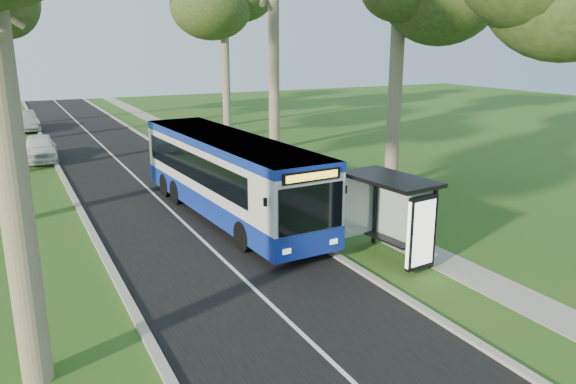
# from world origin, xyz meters

# --- Properties ---
(ground) EXTENTS (120.00, 120.00, 0.00)m
(ground) POSITION_xyz_m (0.00, 0.00, 0.00)
(ground) COLOR #2B581B
(ground) RESTS_ON ground
(road) EXTENTS (7.00, 100.00, 0.02)m
(road) POSITION_xyz_m (-3.50, 10.00, 0.01)
(road) COLOR black
(road) RESTS_ON ground
(kerb_east) EXTENTS (0.25, 100.00, 0.12)m
(kerb_east) POSITION_xyz_m (0.00, 10.00, 0.06)
(kerb_east) COLOR #9E9B93
(kerb_east) RESTS_ON ground
(kerb_west) EXTENTS (0.25, 100.00, 0.12)m
(kerb_west) POSITION_xyz_m (-7.00, 10.00, 0.06)
(kerb_west) COLOR #9E9B93
(kerb_west) RESTS_ON ground
(centre_line) EXTENTS (0.12, 100.00, 0.00)m
(centre_line) POSITION_xyz_m (-3.50, 10.00, 0.02)
(centre_line) COLOR white
(centre_line) RESTS_ON road
(footpath) EXTENTS (1.50, 100.00, 0.02)m
(footpath) POSITION_xyz_m (3.00, 10.00, 0.01)
(footpath) COLOR gray
(footpath) RESTS_ON ground
(bus) EXTENTS (3.38, 12.81, 3.36)m
(bus) POSITION_xyz_m (-1.58, 4.99, 1.74)
(bus) COLOR silver
(bus) RESTS_ON ground
(bus_stop_sign) EXTENTS (0.09, 0.32, 2.29)m
(bus_stop_sign) POSITION_xyz_m (0.30, -0.39, 1.45)
(bus_stop_sign) COLOR gray
(bus_stop_sign) RESTS_ON ground
(bus_shelter) EXTENTS (2.13, 3.45, 2.81)m
(bus_shelter) POSITION_xyz_m (1.62, -2.19, 1.99)
(bus_shelter) COLOR black
(bus_shelter) RESTS_ON ground
(litter_bin) EXTENTS (0.60, 0.60, 1.05)m
(litter_bin) POSITION_xyz_m (1.87, 4.56, 0.53)
(litter_bin) COLOR black
(litter_bin) RESTS_ON ground
(car_white) EXTENTS (2.14, 4.78, 1.60)m
(car_white) POSITION_xyz_m (-7.69, 20.90, 0.80)
(car_white) COLOR white
(car_white) RESTS_ON ground
(car_silver) EXTENTS (2.21, 5.03, 1.61)m
(car_silver) POSITION_xyz_m (-7.95, 34.38, 0.80)
(car_silver) COLOR #989B9F
(car_silver) RESTS_ON ground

